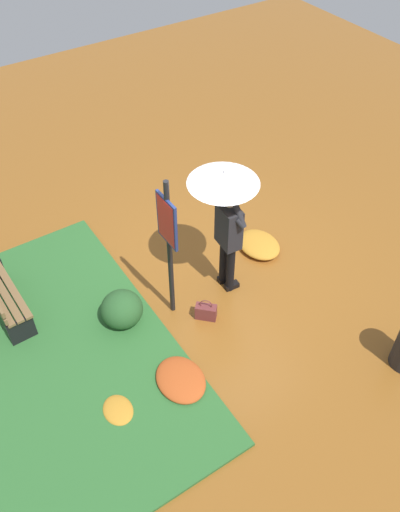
% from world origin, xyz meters
% --- Properties ---
extents(ground_plane, '(18.00, 18.00, 0.00)m').
position_xyz_m(ground_plane, '(0.00, 0.00, 0.00)').
color(ground_plane, brown).
extents(grass_verge, '(4.80, 4.00, 0.05)m').
position_xyz_m(grass_verge, '(-0.07, 3.21, 0.03)').
color(grass_verge, '#2D662D').
rests_on(grass_verge, ground_plane).
extents(person_with_umbrella, '(0.96, 0.96, 2.04)m').
position_xyz_m(person_with_umbrella, '(-0.11, 0.02, 1.55)').
color(person_with_umbrella, black).
rests_on(person_with_umbrella, ground_plane).
extents(info_sign_post, '(0.44, 0.07, 2.30)m').
position_xyz_m(info_sign_post, '(-0.16, 0.94, 1.44)').
color(info_sign_post, black).
rests_on(info_sign_post, ground_plane).
extents(handbag, '(0.31, 0.31, 0.37)m').
position_xyz_m(handbag, '(-0.55, 0.62, 0.13)').
color(handbag, brown).
rests_on(handbag, ground_plane).
extents(park_bench, '(1.40, 0.40, 0.75)m').
position_xyz_m(park_bench, '(1.11, 2.97, 0.40)').
color(park_bench, black).
rests_on(park_bench, ground_plane).
extents(shrub_cluster, '(0.65, 0.59, 0.53)m').
position_xyz_m(shrub_cluster, '(0.07, 1.62, 0.25)').
color(shrub_cluster, '#285628').
rests_on(shrub_cluster, ground_plane).
extents(leaf_pile_near_person, '(0.75, 0.60, 0.16)m').
position_xyz_m(leaf_pile_near_person, '(-1.28, 1.49, 0.08)').
color(leaf_pile_near_person, '#B74C1E').
rests_on(leaf_pile_near_person, ground_plane).
extents(leaf_pile_by_bench, '(0.76, 0.61, 0.17)m').
position_xyz_m(leaf_pile_by_bench, '(0.17, -0.90, 0.08)').
color(leaf_pile_by_bench, '#C68428').
rests_on(leaf_pile_by_bench, ground_plane).
extents(leaf_pile_far_path, '(0.45, 0.36, 0.10)m').
position_xyz_m(leaf_pile_far_path, '(-1.20, 2.36, 0.05)').
color(leaf_pile_far_path, '#C68428').
rests_on(leaf_pile_far_path, ground_plane).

